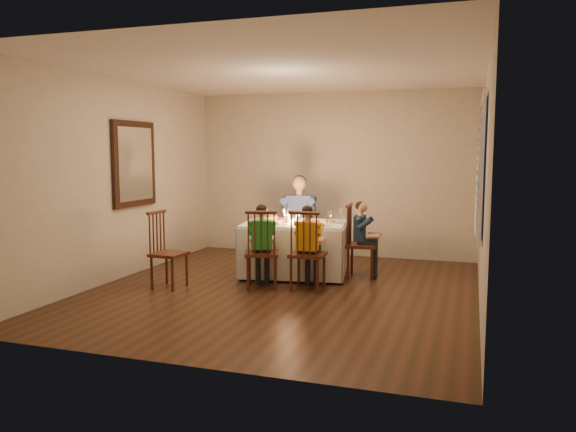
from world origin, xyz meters
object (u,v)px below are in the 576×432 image
(chair_end, at_px, (361,277))
(child_green, at_px, (262,288))
(dining_table, at_px, (294,238))
(chair_adult, at_px, (299,264))
(chair_extra, at_px, (170,287))
(chair_near_right, at_px, (308,290))
(adult, at_px, (299,264))
(chair_near_left, at_px, (262,288))
(child_teal, at_px, (361,277))
(child_yellow, at_px, (308,290))
(serving_bowl, at_px, (271,218))

(chair_end, bearing_deg, child_green, 130.20)
(dining_table, relative_size, child_green, 1.47)
(child_green, bearing_deg, chair_adult, -108.99)
(dining_table, relative_size, chair_end, 1.56)
(dining_table, bearing_deg, chair_adult, 92.78)
(chair_extra, bearing_deg, chair_adult, -26.78)
(chair_near_right, bearing_deg, adult, -68.61)
(chair_near_left, bearing_deg, child_teal, -155.79)
(chair_end, bearing_deg, chair_near_right, 148.00)
(dining_table, relative_size, child_yellow, 1.48)
(child_green, distance_m, child_yellow, 0.56)
(chair_extra, bearing_deg, child_yellow, -71.95)
(chair_near_left, bearing_deg, chair_near_right, 171.08)
(chair_near_right, height_order, adult, adult)
(chair_near_right, bearing_deg, child_yellow, -0.00)
(chair_end, bearing_deg, chair_near_left, 130.20)
(child_teal, bearing_deg, dining_table, 97.25)
(chair_near_left, xyz_separation_m, child_teal, (1.04, 0.98, 0.00))
(child_yellow, bearing_deg, chair_adult, -68.61)
(serving_bowl, bearing_deg, chair_adult, 66.62)
(adult, distance_m, child_teal, 1.18)
(chair_extra, bearing_deg, adult, -26.78)
(chair_extra, distance_m, adult, 2.16)
(chair_adult, relative_size, chair_extra, 1.03)
(chair_extra, bearing_deg, child_green, -69.86)
(chair_extra, xyz_separation_m, serving_bowl, (0.86, 1.31, 0.74))
(chair_near_left, distance_m, child_teal, 1.43)
(chair_near_right, relative_size, serving_bowl, 4.98)
(child_green, relative_size, child_teal, 1.02)
(chair_end, height_order, child_green, child_green)
(chair_extra, distance_m, child_teal, 2.50)
(child_yellow, height_order, child_teal, child_yellow)
(chair_adult, relative_size, chair_near_right, 1.00)
(child_yellow, bearing_deg, serving_bowl, -47.85)
(chair_near_left, bearing_deg, child_yellow, 171.08)
(chair_near_right, xyz_separation_m, child_yellow, (0.00, 0.00, 0.00))
(chair_near_left, height_order, adult, adult)
(chair_end, relative_size, serving_bowl, 4.98)
(chair_near_left, bearing_deg, child_green, 180.00)
(chair_end, distance_m, serving_bowl, 1.48)
(child_yellow, bearing_deg, adult, -68.61)
(adult, xyz_separation_m, child_teal, (1.04, -0.56, 0.00))
(adult, bearing_deg, chair_adult, 0.00)
(child_teal, relative_size, serving_bowl, 5.16)
(chair_end, height_order, child_teal, child_teal)
(child_yellow, bearing_deg, child_teal, -118.69)
(chair_extra, relative_size, adult, 0.72)
(chair_near_left, height_order, child_teal, child_teal)
(chair_end, bearing_deg, chair_adult, 58.87)
(serving_bowl, bearing_deg, child_teal, -0.22)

